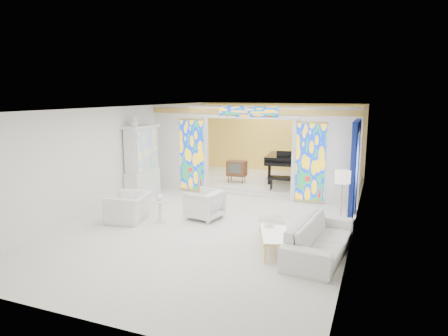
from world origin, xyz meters
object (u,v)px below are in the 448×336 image
at_px(coffee_table, 274,230).
at_px(tv_console, 237,168).
at_px(armchair_left, 129,207).
at_px(armchair_right, 204,204).
at_px(grand_piano, 293,159).
at_px(china_cabinet, 142,163).
at_px(sofa, 320,238).

height_order(coffee_table, tv_console, tv_console).
distance_m(armchair_left, coffee_table, 4.12).
relative_size(armchair_right, coffee_table, 0.44).
xyz_separation_m(coffee_table, grand_piano, (-0.89, 6.25, 0.60)).
height_order(armchair_left, armchair_right, armchair_right).
xyz_separation_m(armchair_right, coffee_table, (2.28, -1.30, -0.01)).
distance_m(china_cabinet, armchair_left, 2.62).
bearing_deg(grand_piano, armchair_left, -124.29).
relative_size(china_cabinet, coffee_table, 1.34).
bearing_deg(sofa, coffee_table, 91.06).
distance_m(armchair_left, tv_console, 5.01).
bearing_deg(china_cabinet, coffee_table, -27.43).
bearing_deg(china_cabinet, sofa, -24.05).
xyz_separation_m(armchair_left, tv_console, (1.35, 4.82, 0.33)).
height_order(armchair_right, tv_console, tv_console).
xyz_separation_m(china_cabinet, sofa, (6.17, -2.75, -0.80)).
xyz_separation_m(sofa, grand_piano, (-1.92, 6.33, 0.62)).
distance_m(china_cabinet, armchair_right, 3.25).
bearing_deg(sofa, china_cabinet, 71.86).
bearing_deg(coffee_table, tv_console, 117.78).
bearing_deg(armchair_left, sofa, 73.38).
height_order(china_cabinet, grand_piano, china_cabinet).
bearing_deg(armchair_right, tv_console, -162.51).
relative_size(grand_piano, tv_console, 3.93).
bearing_deg(china_cabinet, armchair_right, -25.57).
xyz_separation_m(sofa, tv_console, (-3.78, 5.30, 0.32)).
bearing_deg(tv_console, coffee_table, -64.69).
distance_m(china_cabinet, tv_console, 3.52).
distance_m(china_cabinet, grand_piano, 5.56).
bearing_deg(armchair_right, china_cabinet, -104.81).
height_order(china_cabinet, tv_console, china_cabinet).
bearing_deg(tv_console, armchair_right, -85.74).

